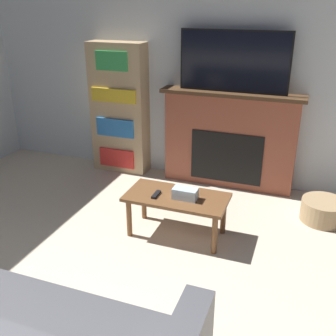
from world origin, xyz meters
TOP-DOWN VIEW (x-y plane):
  - wall_back at (0.00, 3.92)m, footprint 6.54×0.06m
  - fireplace at (0.37, 3.78)m, footprint 1.60×0.28m
  - tv at (0.37, 3.76)m, footprint 1.18×0.03m
  - coffee_table at (0.16, 2.53)m, footprint 0.93×0.46m
  - tissue_box at (0.25, 2.50)m, footprint 0.22×0.12m
  - remote_control at (-0.02, 2.47)m, footprint 0.04×0.15m
  - bookshelf at (-1.02, 3.76)m, footprint 0.70×0.29m
  - storage_basket at (1.46, 3.27)m, footprint 0.44×0.44m

SIDE VIEW (x-z plane):
  - storage_basket at x=1.46m, z-range 0.00..0.22m
  - coffee_table at x=0.16m, z-range 0.14..0.55m
  - remote_control at x=-0.02m, z-range 0.41..0.43m
  - tissue_box at x=0.25m, z-range 0.41..0.51m
  - fireplace at x=0.37m, z-range 0.00..1.12m
  - bookshelf at x=-1.02m, z-range 0.00..1.60m
  - wall_back at x=0.00m, z-range 0.00..2.70m
  - tv at x=0.37m, z-range 1.12..1.76m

